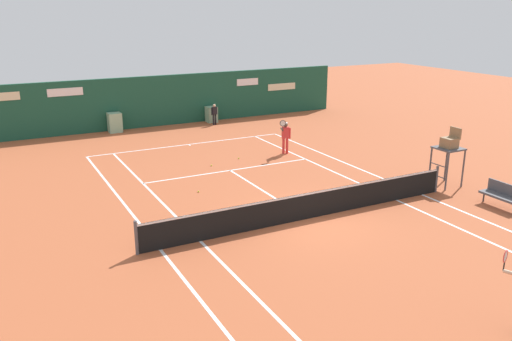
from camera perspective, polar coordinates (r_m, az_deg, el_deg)
name	(u,v)px	position (r m, az deg, el deg)	size (l,w,h in m)	color
ground_plane	(299,213)	(18.93, 4.66, -4.60)	(80.00, 80.00, 0.01)	#B25633
tennis_net	(308,205)	(18.30, 5.66, -3.71)	(12.10, 0.10, 1.07)	#4C4C51
sponsor_back_wall	(157,102)	(33.08, -10.64, 7.28)	(25.00, 1.02, 3.07)	#194C38
umpire_chair	(449,147)	(22.68, 20.09, 2.37)	(1.00, 1.00, 2.41)	#47474C
player_bench	(502,194)	(21.28, 24.97, -2.27)	(0.54, 1.47, 0.88)	#38383D
player_on_baseline	(285,135)	(26.27, 3.19, 3.85)	(0.80, 0.65, 1.82)	red
ball_kid_right_post	(214,113)	(33.06, -4.51, 6.22)	(0.43, 0.21, 1.31)	black
tennis_ball_near_service_line	(211,165)	(24.47, -4.83, 0.55)	(0.07, 0.07, 0.07)	#CCE033
tennis_ball_by_sideline	(239,158)	(25.56, -1.88, 1.34)	(0.07, 0.07, 0.07)	#CCE033
tennis_ball_mid_court	(198,191)	(21.07, -6.23, -2.26)	(0.07, 0.07, 0.07)	#CCE033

